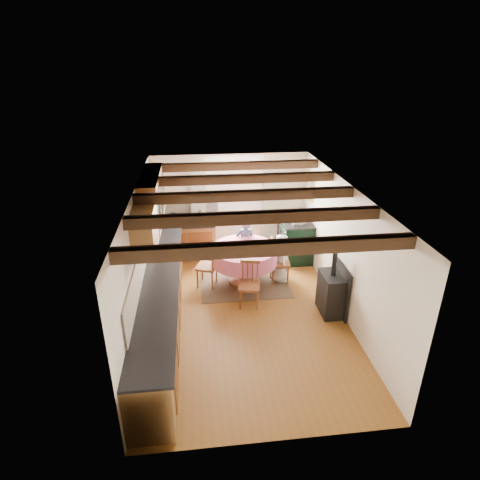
{
  "coord_description": "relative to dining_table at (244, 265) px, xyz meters",
  "views": [
    {
      "loc": [
        -0.81,
        -6.14,
        4.32
      ],
      "look_at": [
        0.0,
        0.8,
        1.15
      ],
      "focal_mm": 29.72,
      "sensor_mm": 36.0,
      "label": 1
    }
  ],
  "objects": [
    {
      "name": "wall_cabinet_solid",
      "position": [
        -1.76,
        -1.43,
        1.49
      ],
      "size": [
        0.34,
        0.9,
        0.7
      ],
      "primitive_type": "cube",
      "color": "brown",
      "rests_on": "wall_left"
    },
    {
      "name": "wall_plate",
      "position": [
        0.92,
        1.59,
        1.29
      ],
      "size": [
        0.3,
        0.02,
        0.3
      ],
      "primitive_type": "cylinder",
      "rotation": [
        1.57,
        0.0,
        0.0
      ],
      "color": "silver",
      "rests_on": "wall_back"
    },
    {
      "name": "rug",
      "position": [
        0.0,
        0.0,
        -0.41
      ],
      "size": [
        1.86,
        1.45,
        0.01
      ],
      "primitive_type": "cube",
      "color": "#3B3021",
      "rests_on": "floor"
    },
    {
      "name": "window_frame",
      "position": [
        -0.03,
        1.6,
        1.19
      ],
      "size": [
        1.34,
        0.03,
        1.54
      ],
      "primitive_type": "cube",
      "color": "white",
      "rests_on": "wall_back"
    },
    {
      "name": "bowl_b",
      "position": [
        0.12,
        -0.01,
        0.44
      ],
      "size": [
        0.29,
        0.29,
        0.06
      ],
      "primitive_type": "imported",
      "rotation": [
        0.0,
        0.0,
        4.03
      ],
      "color": "silver",
      "rests_on": "dining_table"
    },
    {
      "name": "beam_a",
      "position": [
        -0.13,
        -3.13,
        1.9
      ],
      "size": [
        3.6,
        0.16,
        0.16
      ],
      "primitive_type": "cube",
      "color": "#352114",
      "rests_on": "ceiling"
    },
    {
      "name": "dining_table",
      "position": [
        0.0,
        0.0,
        0.0
      ],
      "size": [
        1.37,
        1.37,
        0.82
      ],
      "primitive_type": null,
      "color": "#D35D83",
      "rests_on": "floor"
    },
    {
      "name": "splash_back",
      "position": [
        -1.13,
        1.6,
        0.79
      ],
      "size": [
        1.4,
        0.02,
        0.55
      ],
      "primitive_type": "cube",
      "color": "beige",
      "rests_on": "wall_back"
    },
    {
      "name": "child_right",
      "position": [
        0.77,
        0.01,
        0.12
      ],
      "size": [
        0.35,
        0.53,
        1.06
      ],
      "primitive_type": "imported",
      "rotation": [
        0.0,
        0.0,
        1.6
      ],
      "color": "silver",
      "rests_on": "floor"
    },
    {
      "name": "beam_c",
      "position": [
        -0.13,
        -1.13,
        1.9
      ],
      "size": [
        3.6,
        0.16,
        0.16
      ],
      "primitive_type": "cube",
      "color": "#352114",
      "rests_on": "ceiling"
    },
    {
      "name": "cup",
      "position": [
        0.05,
        -0.01,
        0.46
      ],
      "size": [
        0.14,
        0.14,
        0.1
      ],
      "primitive_type": "imported",
      "rotation": [
        0.0,
        0.0,
        3.39
      ],
      "color": "silver",
      "rests_on": "dining_table"
    },
    {
      "name": "floor",
      "position": [
        -0.13,
        -1.13,
        -0.41
      ],
      "size": [
        3.6,
        5.5,
        0.0
      ],
      "primitive_type": "cube",
      "color": "brown",
      "rests_on": "ground"
    },
    {
      "name": "beam_e",
      "position": [
        -0.13,
        0.87,
        1.9
      ],
      "size": [
        3.6,
        0.16,
        0.16
      ],
      "primitive_type": "cube",
      "color": "#352114",
      "rests_on": "ceiling"
    },
    {
      "name": "aga_range",
      "position": [
        1.34,
        1.06,
        0.08
      ],
      "size": [
        0.68,
        1.06,
        0.97
      ],
      "primitive_type": null,
      "color": "black",
      "rests_on": "floor"
    },
    {
      "name": "curtain_left",
      "position": [
        -0.88,
        1.52,
        0.69
      ],
      "size": [
        0.35,
        0.1,
        2.1
      ],
      "primitive_type": "cube",
      "color": "#97A387",
      "rests_on": "wall_back"
    },
    {
      "name": "worktop_left",
      "position": [
        -1.61,
        -1.13,
        0.49
      ],
      "size": [
        0.64,
        5.3,
        0.04
      ],
      "primitive_type": "cube",
      "color": "black",
      "rests_on": "base_cabinet_left"
    },
    {
      "name": "wall_right",
      "position": [
        1.67,
        -1.13,
        0.79
      ],
      "size": [
        0.0,
        5.5,
        2.4
      ],
      "primitive_type": "cube",
      "color": "silver",
      "rests_on": "ground"
    },
    {
      "name": "base_cabinet_left",
      "position": [
        -1.63,
        -1.13,
        0.03
      ],
      "size": [
        0.6,
        5.3,
        0.88
      ],
      "primitive_type": "cube",
      "color": "brown",
      "rests_on": "floor"
    },
    {
      "name": "child_far",
      "position": [
        0.1,
        0.61,
        0.2
      ],
      "size": [
        0.46,
        0.31,
        1.22
      ],
      "primitive_type": "imported",
      "rotation": [
        0.0,
        0.0,
        3.18
      ],
      "color": "#3F4B61",
      "rests_on": "floor"
    },
    {
      "name": "wall_back",
      "position": [
        -0.13,
        1.62,
        0.79
      ],
      "size": [
        3.6,
        0.0,
        2.4
      ],
      "primitive_type": "cube",
      "color": "silver",
      "rests_on": "ground"
    },
    {
      "name": "chair_near",
      "position": [
        -0.02,
        -0.87,
        0.04
      ],
      "size": [
        0.47,
        0.48,
        0.91
      ],
      "primitive_type": null,
      "rotation": [
        0.0,
        0.0,
        -0.21
      ],
      "color": "#9A5738",
      "rests_on": "floor"
    },
    {
      "name": "curtain_right",
      "position": [
        0.82,
        1.52,
        0.69
      ],
      "size": [
        0.35,
        0.1,
        2.1
      ],
      "primitive_type": "cube",
      "color": "#97A387",
      "rests_on": "wall_back"
    },
    {
      "name": "window_pane",
      "position": [
        -0.03,
        1.61,
        1.19
      ],
      "size": [
        1.2,
        0.01,
        1.4
      ],
      "primitive_type": "cube",
      "color": "white",
      "rests_on": "wall_back"
    },
    {
      "name": "ceiling",
      "position": [
        -0.13,
        -1.13,
        1.99
      ],
      "size": [
        3.6,
        5.5,
        0.0
      ],
      "primitive_type": "cube",
      "color": "white",
      "rests_on": "ground"
    },
    {
      "name": "bowl_a",
      "position": [
        -0.16,
        0.06,
        0.44
      ],
      "size": [
        0.24,
        0.24,
        0.06
      ],
      "primitive_type": "imported",
      "rotation": [
        0.0,
        0.0,
        4.71
      ],
      "color": "silver",
      "rests_on": "dining_table"
    },
    {
      "name": "beam_d",
      "position": [
        -0.13,
        -0.13,
        1.9
      ],
      "size": [
        3.6,
        0.16,
        0.16
      ],
      "primitive_type": "cube",
      "color": "#352114",
      "rests_on": "ceiling"
    },
    {
      "name": "chair_left",
      "position": [
        -0.78,
        -0.01,
        0.07
      ],
      "size": [
        0.54,
        0.52,
        0.96
      ],
      "primitive_type": null,
      "rotation": [
        0.0,
        0.0,
        -1.89
      ],
      "color": "#9A5738",
      "rests_on": "floor"
    },
    {
      "name": "wall_front",
      "position": [
        -0.13,
        -3.88,
        0.79
      ],
      "size": [
        3.6,
        0.0,
        2.4
      ],
      "primitive_type": "cube",
      "color": "silver",
      "rests_on": "ground"
    },
    {
      "name": "wall_left",
      "position": [
        -1.93,
        -1.13,
        0.79
      ],
      "size": [
        0.0,
        5.5,
        2.4
      ],
      "primitive_type": "cube",
      "color": "silver",
      "rests_on": "ground"
    },
    {
      "name": "cast_iron_stove",
      "position": [
        1.45,
        -1.26,
        0.2
      ],
      "size": [
        0.37,
        0.62,
        1.23
      ],
      "primitive_type": null,
      "color": "black",
      "rests_on": "floor"
    },
    {
      "name": "base_cabinet_back",
      "position": [
        -1.18,
        1.32,
        0.03
      ],
      "size": [
        1.3,
        0.6,
        0.88
      ],
      "primitive_type": "cube",
      "color": "brown",
      "rests_on": "floor"
    },
    {
      "name": "curtain_rod",
      "position": [
        -0.03,
        1.52,
        1.79
      ],
      "size": [
        2.0,
        0.03,
        0.03
      ],
      "primitive_type": "cylinder",
      "rotation": [
        0.0,
        1.57,
        0.0
      ],
      "color": "black",
      "rests_on": "wall_back"
    },
    {
      "name": "wall_cabinet_glass",
      "position": [
        -1.76,
        0.07,
        1.54
      ],
      "size": [
        0.34,
        1.8,
        0.9
      ],
      "primitive_type": "cube",
      "color": "brown",
      "rests_on": "wall_left"
    },
    {
      "name": "splash_left",
      "position": [
        -1.91,
        -0.83,
        0.79
      ],
      "size": [
        0.02,
        4.5,
        0.55
      ],
      "primitive_type": "cube",
      "color": "beige",
      "rests_on": "wall_left"
    },
    {
      "name": "canister_tall",
      "position": [
        -1.48,
        1.26,
        0.64
      ],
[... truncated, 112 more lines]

